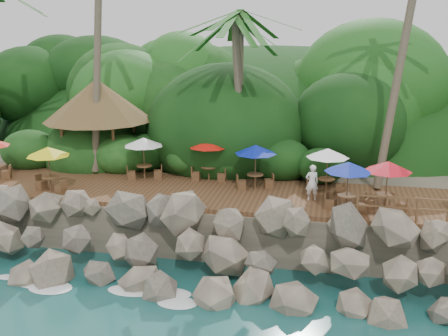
# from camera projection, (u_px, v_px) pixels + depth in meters

# --- Properties ---
(ground) EXTENTS (140.00, 140.00, 0.00)m
(ground) POSITION_uv_depth(u_px,v_px,m) (189.00, 303.00, 18.90)
(ground) COLOR #19514F
(ground) RESTS_ON ground
(land_base) EXTENTS (32.00, 25.20, 2.10)m
(land_base) POSITION_uv_depth(u_px,v_px,m) (257.00, 164.00, 33.76)
(land_base) COLOR gray
(land_base) RESTS_ON ground
(jungle_hill) EXTENTS (44.80, 28.00, 15.40)m
(jungle_hill) POSITION_uv_depth(u_px,v_px,m) (271.00, 154.00, 41.12)
(jungle_hill) COLOR #143811
(jungle_hill) RESTS_ON ground
(seawall) EXTENTS (29.00, 4.00, 2.30)m
(seawall) POSITION_uv_depth(u_px,v_px,m) (203.00, 250.00, 20.49)
(seawall) COLOR gray
(seawall) RESTS_ON ground
(terrace) EXTENTS (26.00, 5.00, 0.20)m
(terrace) POSITION_uv_depth(u_px,v_px,m) (224.00, 194.00, 24.01)
(terrace) COLOR brown
(terrace) RESTS_ON land_base
(jungle_foliage) EXTENTS (44.00, 16.00, 12.00)m
(jungle_foliage) POSITION_uv_depth(u_px,v_px,m) (254.00, 185.00, 33.08)
(jungle_foliage) COLOR #143811
(jungle_foliage) RESTS_ON ground
(foam_line) EXTENTS (25.20, 0.80, 0.06)m
(foam_line) POSITION_uv_depth(u_px,v_px,m) (191.00, 298.00, 19.17)
(foam_line) COLOR white
(foam_line) RESTS_ON ground
(palapa) EXTENTS (5.70, 5.70, 4.60)m
(palapa) POSITION_uv_depth(u_px,v_px,m) (97.00, 100.00, 27.79)
(palapa) COLOR brown
(palapa) RESTS_ON ground
(dining_clusters) EXTENTS (23.94, 5.10, 2.06)m
(dining_clusters) POSITION_uv_depth(u_px,v_px,m) (234.00, 156.00, 23.26)
(dining_clusters) COLOR brown
(dining_clusters) RESTS_ON terrace
(railing) EXTENTS (6.10, 0.10, 1.00)m
(railing) POSITION_uv_depth(u_px,v_px,m) (433.00, 208.00, 19.90)
(railing) COLOR brown
(railing) RESTS_ON terrace
(waiter) EXTENTS (0.65, 0.52, 1.56)m
(waiter) POSITION_uv_depth(u_px,v_px,m) (312.00, 183.00, 22.60)
(waiter) COLOR white
(waiter) RESTS_ON terrace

